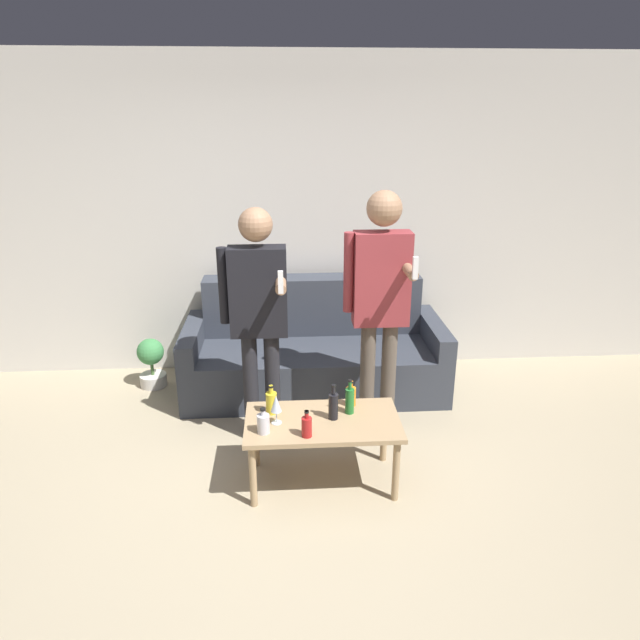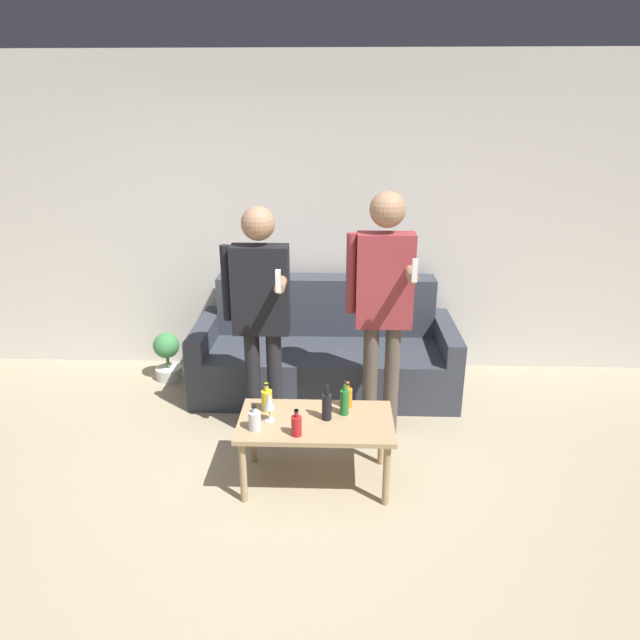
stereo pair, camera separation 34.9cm
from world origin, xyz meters
name	(u,v)px [view 2 (the right image)]	position (x,y,z in m)	size (l,w,h in m)	color
ground_plane	(273,529)	(0.00, 0.00, 0.00)	(16.00, 16.00, 0.00)	tan
wall_back	(298,220)	(0.00, 2.30, 1.35)	(8.00, 0.06, 2.70)	silver
couch	(325,352)	(0.25, 1.82, 0.32)	(2.14, 0.88, 0.90)	#383D47
coffee_table	(316,428)	(0.23, 0.46, 0.39)	(0.96, 0.52, 0.45)	tan
bottle_orange	(344,401)	(0.40, 0.54, 0.54)	(0.06, 0.06, 0.23)	#23752D
bottle_green	(267,400)	(-0.09, 0.57, 0.52)	(0.07, 0.07, 0.19)	yellow
bottle_dark	(297,425)	(0.12, 0.28, 0.52)	(0.06, 0.06, 0.17)	#B21E1E
bottle_yellow	(347,397)	(0.42, 0.64, 0.52)	(0.07, 0.07, 0.17)	orange
bottle_red	(327,406)	(0.29, 0.48, 0.54)	(0.06, 0.06, 0.23)	black
bottle_clear	(255,420)	(-0.13, 0.34, 0.51)	(0.08, 0.08, 0.16)	silver
wine_glass_near	(269,402)	(-0.06, 0.44, 0.58)	(0.07, 0.07, 0.19)	silver
person_standing_left	(260,306)	(-0.17, 1.01, 1.00)	(0.45, 0.42, 1.67)	#232328
person_standing_right	(383,296)	(0.66, 1.04, 1.07)	(0.45, 0.44, 1.77)	brown
potted_plant	(167,354)	(-1.14, 1.91, 0.23)	(0.23, 0.23, 0.43)	silver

